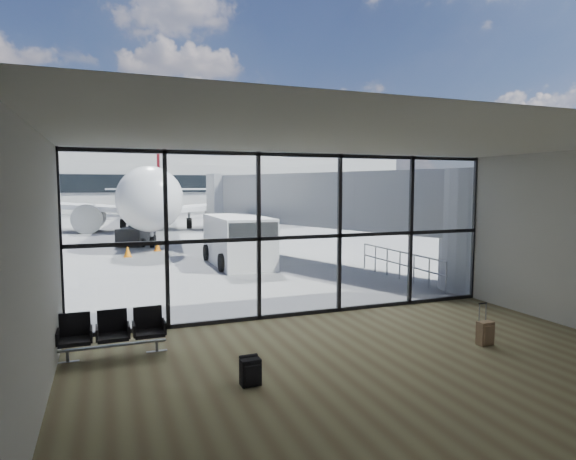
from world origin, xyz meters
TOP-DOWN VIEW (x-y plane):
  - ground at (0.00, 40.00)m, footprint 220.00×220.00m
  - lounge_shell at (0.00, -4.80)m, footprint 12.02×8.01m
  - glass_curtain_wall at (0.00, 0.00)m, footprint 12.10×0.12m
  - jet_bridge at (4.90, 7.07)m, footprint 8.00×16.50m
  - apron_railing at (5.60, 3.50)m, footprint 0.06×5.46m
  - far_terminal at (-0.59, 61.97)m, footprint 80.00×12.20m
  - tree_5 at (-15.00, 72.00)m, footprint 6.27×6.27m
  - seating_row at (-4.93, -1.52)m, footprint 2.16×0.62m
  - backpack at (-2.64, -4.08)m, footprint 0.37×0.34m
  - suitcase at (2.96, -3.84)m, footprint 0.36×0.27m
  - airliner at (-0.85, 30.76)m, footprint 31.14×36.22m
  - service_van at (0.68, 9.11)m, footprint 2.52×5.14m
  - belt_loader at (-3.22, 18.73)m, footprint 2.83×4.35m
  - mobile_stairs at (-8.76, 11.85)m, footprint 2.35×3.50m
  - traffic_cone_a at (-4.00, 13.51)m, footprint 0.40×0.40m
  - traffic_cone_b at (-2.34, 15.33)m, footprint 0.39×0.39m

SIDE VIEW (x-z plane):
  - ground at x=0.00m, z-range 0.00..0.00m
  - backpack at x=-2.64m, z-range -0.01..0.53m
  - traffic_cone_b at x=-2.34m, z-range -0.01..0.54m
  - traffic_cone_a at x=-4.00m, z-range -0.01..0.56m
  - suitcase at x=2.96m, z-range -0.19..0.77m
  - seating_row at x=-4.93m, z-range 0.05..1.01m
  - mobile_stairs at x=-8.76m, z-range -0.59..1.67m
  - belt_loader at x=-3.22m, z-range -0.31..1.59m
  - apron_railing at x=5.60m, z-range 0.16..1.27m
  - service_van at x=0.68m, z-range 0.03..2.26m
  - glass_curtain_wall at x=0.00m, z-range 0.00..4.50m
  - lounge_shell at x=0.00m, z-range 0.40..4.91m
  - jet_bridge at x=4.90m, z-range 0.59..4.92m
  - airliner at x=-0.85m, z-range -1.83..7.52m
  - far_terminal at x=-0.59m, z-range -1.29..9.71m
  - tree_5 at x=-15.00m, z-range 1.36..10.39m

